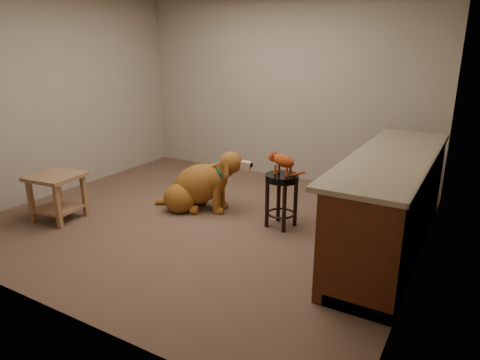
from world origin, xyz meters
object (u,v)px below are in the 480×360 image
Objects in this scene: tabby_kitten at (282,161)px; padded_stool at (282,190)px; side_table at (57,190)px; wood_stool at (383,183)px; golden_retriever at (199,186)px.

padded_stool is at bearing -5.72° from tabby_kitten.
side_table is at bearing -154.41° from padded_stool.
wood_stool reaches higher than golden_retriever.
padded_stool is 0.32m from tabby_kitten.
wood_stool is at bearing 8.48° from golden_retriever.
padded_stool is 2.50m from side_table.
tabby_kitten reaches higher than wood_stool.
wood_stool is 2.14m from golden_retriever.
golden_retriever is 2.77× the size of tabby_kitten.
padded_stool reaches higher than side_table.
side_table is 1.30× the size of tabby_kitten.
tabby_kitten is (-0.87, -0.88, 0.35)m from wood_stool.
tabby_kitten reaches higher than side_table.
padded_stool is 1.04× the size of side_table.
padded_stool is 1.08m from golden_retriever.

